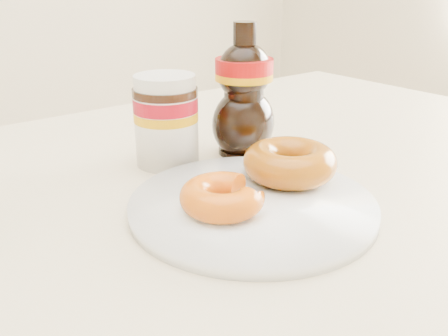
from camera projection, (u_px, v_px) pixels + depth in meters
dining_table at (202, 265)px, 0.60m from camera, size 1.40×0.90×0.75m
plate at (252, 205)px, 0.54m from camera, size 0.27×0.27×0.01m
donut_bitten at (222, 197)px, 0.51m from camera, size 0.11×0.11×0.03m
donut_whole at (290, 162)px, 0.59m from camera, size 0.13×0.13×0.04m
nutella_jar at (166, 117)px, 0.66m from camera, size 0.09×0.09×0.12m
syrup_bottle at (244, 90)px, 0.69m from camera, size 0.11×0.10×0.18m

